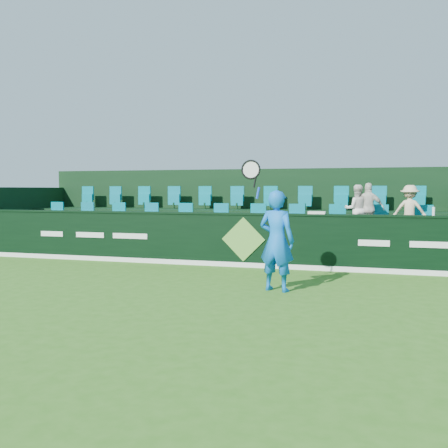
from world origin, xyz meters
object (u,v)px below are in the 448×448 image
(spectator_right, at_px, (410,210))
(drinks_bottle, at_px, (434,211))
(towel, at_px, (317,213))
(tennis_player, at_px, (276,240))
(spectator_left, at_px, (357,209))
(spectator_middle, at_px, (369,208))

(spectator_right, xyz_separation_m, drinks_bottle, (0.42, -1.12, 0.02))
(towel, height_order, drinks_bottle, drinks_bottle)
(tennis_player, distance_m, spectator_left, 4.10)
(tennis_player, bearing_deg, towel, 79.96)
(spectator_left, xyz_separation_m, towel, (-0.89, -1.12, -0.05))
(towel, bearing_deg, spectator_right, 27.33)
(tennis_player, height_order, spectator_middle, tennis_player)
(spectator_right, height_order, drinks_bottle, spectator_right)
(spectator_right, relative_size, towel, 3.09)
(spectator_left, distance_m, towel, 1.43)
(spectator_middle, bearing_deg, spectator_left, 3.79)
(tennis_player, relative_size, spectator_left, 2.02)
(spectator_left, distance_m, spectator_right, 1.28)
(spectator_middle, relative_size, spectator_right, 1.05)
(tennis_player, distance_m, spectator_middle, 4.21)
(tennis_player, relative_size, drinks_bottle, 13.13)
(tennis_player, relative_size, spectator_middle, 1.94)
(spectator_left, bearing_deg, spectator_right, 170.13)
(spectator_middle, height_order, drinks_bottle, spectator_middle)
(drinks_bottle, bearing_deg, tennis_player, -138.48)
(drinks_bottle, bearing_deg, spectator_left, 146.61)
(tennis_player, xyz_separation_m, spectator_right, (2.65, 3.84, 0.45))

